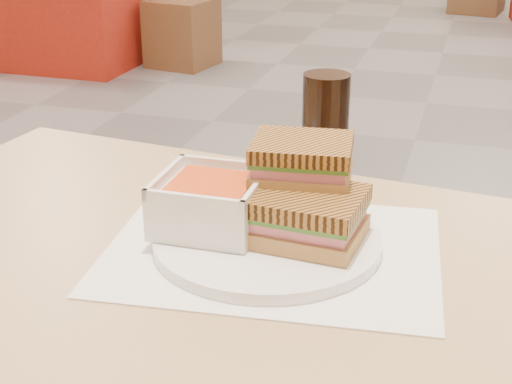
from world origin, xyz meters
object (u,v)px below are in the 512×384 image
(soup_bowl, at_px, (211,204))
(panini_lower, at_px, (306,216))
(plate, at_px, (267,241))
(cola_glass, at_px, (325,123))
(main_table, at_px, (291,382))
(bg_chair_0r, at_px, (182,33))

(soup_bowl, height_order, panini_lower, soup_bowl)
(plate, relative_size, cola_glass, 1.85)
(plate, distance_m, soup_bowl, 0.08)
(soup_bowl, distance_m, cola_glass, 0.28)
(main_table, xyz_separation_m, panini_lower, (-0.01, 0.10, 0.16))
(soup_bowl, height_order, bg_chair_0r, soup_bowl)
(main_table, xyz_separation_m, cola_glass, (-0.04, 0.36, 0.19))
(main_table, relative_size, plate, 4.73)
(main_table, xyz_separation_m, plate, (-0.05, 0.09, 0.12))
(bg_chair_0r, bearing_deg, plate, -66.56)
(panini_lower, distance_m, cola_glass, 0.26)
(main_table, xyz_separation_m, soup_bowl, (-0.13, 0.10, 0.16))
(soup_bowl, relative_size, bg_chair_0r, 0.28)
(main_table, distance_m, bg_chair_0r, 4.13)
(plate, distance_m, cola_glass, 0.27)
(plate, bearing_deg, main_table, -59.56)
(main_table, relative_size, bg_chair_0r, 2.97)
(panini_lower, distance_m, bg_chair_0r, 4.05)
(soup_bowl, relative_size, panini_lower, 0.89)
(cola_glass, xyz_separation_m, bg_chair_0r, (-1.60, 3.40, -0.62))
(main_table, bearing_deg, plate, 120.44)
(panini_lower, bearing_deg, cola_glass, 97.05)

